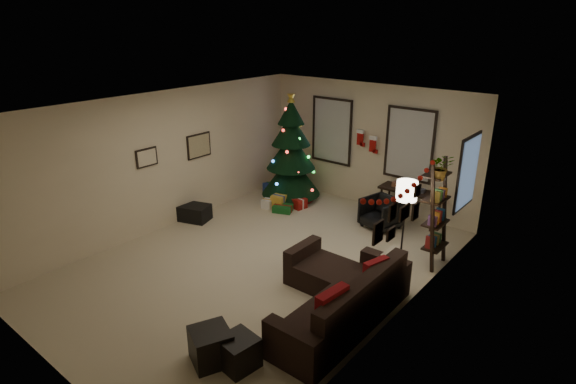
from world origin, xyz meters
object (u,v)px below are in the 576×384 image
at_px(bookshelf, 437,216).
at_px(christmas_tree, 291,155).
at_px(sofa, 340,298).
at_px(desk_chair, 381,213).
at_px(desk, 410,194).

bearing_deg(bookshelf, christmas_tree, 166.91).
bearing_deg(sofa, bookshelf, 78.90).
distance_m(christmas_tree, bookshelf, 3.92).
xyz_separation_m(sofa, desk_chair, (-0.98, 2.97, 0.05)).
xyz_separation_m(desk_chair, bookshelf, (1.41, -0.77, 0.59)).
relative_size(desk_chair, bookshelf, 0.34).
bearing_deg(bookshelf, sofa, -101.10).
distance_m(sofa, desk, 3.70).
bearing_deg(bookshelf, desk_chair, 151.32).
distance_m(desk, bookshelf, 1.83).
bearing_deg(christmas_tree, desk_chair, -2.71).
distance_m(christmas_tree, desk_chair, 2.51).
bearing_deg(desk_chair, sofa, -58.28).
relative_size(sofa, desk, 1.95).
xyz_separation_m(sofa, bookshelf, (0.43, 2.20, 0.63)).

